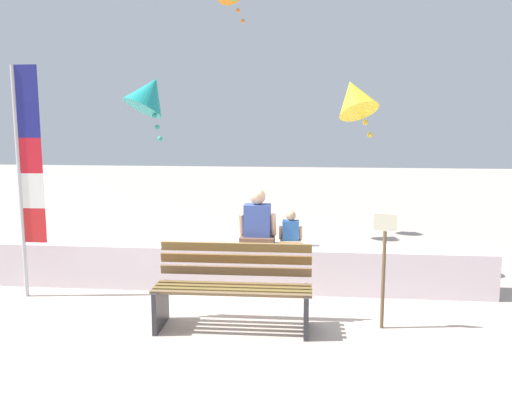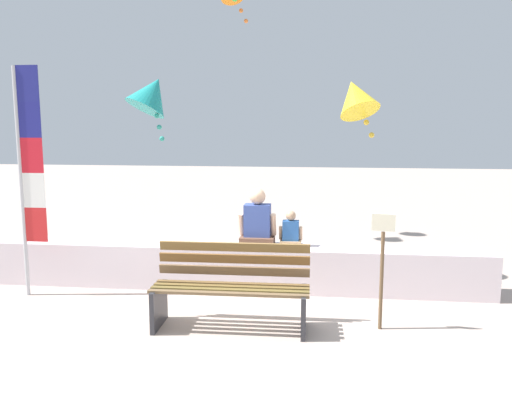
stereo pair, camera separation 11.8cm
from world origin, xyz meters
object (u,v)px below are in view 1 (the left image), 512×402
person_child (291,232)px  kite_yellow (355,97)px  sign_post (384,261)px  person_adult (257,223)px  kite_teal (149,94)px  park_bench (233,289)px  flag_banner (26,168)px

person_child → kite_yellow: kite_yellow is taller
sign_post → person_adult: bearing=138.8°
kite_teal → kite_yellow: bearing=-15.5°
person_child → person_adult: bearing=-180.0°
person_adult → sign_post: bearing=-41.2°
person_adult → kite_teal: kite_teal is taller
park_bench → flag_banner: 3.04m
flag_banner → person_adult: bearing=13.4°
flag_banner → kite_yellow: 4.44m
person_adult → sign_post: 1.97m
person_adult → person_child: size_ratio=1.62×
person_adult → park_bench: bearing=-95.1°
park_bench → kite_yellow: size_ratio=1.83×
park_bench → person_adult: size_ratio=2.23×
flag_banner → kite_yellow: kite_yellow is taller
kite_yellow → kite_teal: 3.35m
kite_yellow → kite_teal: (-3.23, 0.90, 0.10)m
person_child → kite_teal: 3.47m
park_bench → kite_teal: 4.21m
flag_banner → park_bench: bearing=-15.3°
flag_banner → kite_teal: size_ratio=2.48×
park_bench → person_child: bearing=67.9°
person_adult → kite_teal: bearing=139.2°
park_bench → kite_teal: kite_teal is taller
sign_post → flag_banner: bearing=171.7°
person_adult → flag_banner: bearing=-166.6°
person_child → kite_teal: size_ratio=0.41×
park_bench → kite_yellow: kite_yellow is taller
person_child → sign_post: 1.66m
person_adult → person_child: (0.44, 0.00, -0.11)m
kite_yellow → person_adult: bearing=-149.1°
kite_yellow → sign_post: 2.76m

